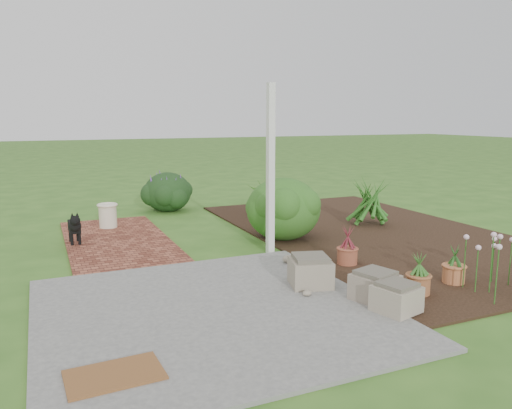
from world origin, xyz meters
name	(u,v)px	position (x,y,z in m)	size (l,w,h in m)	color
ground	(254,257)	(0.00, 0.00, 0.00)	(80.00, 80.00, 0.00)	#33621F
concrete_patio	(212,311)	(-1.25, -1.75, 0.02)	(3.50, 3.50, 0.04)	#60605E
brick_path	(117,240)	(-1.70, 1.75, 0.02)	(1.60, 3.50, 0.04)	#602B1E
garden_bed	(374,233)	(2.50, 0.50, 0.01)	(4.00, 7.00, 0.03)	black
veranda_post	(270,170)	(0.30, 0.10, 1.25)	(0.10, 0.10, 2.50)	white
stone_trough_near	(396,299)	(0.48, -2.57, 0.17)	(0.40, 0.40, 0.27)	gray
stone_trough_mid	(375,287)	(0.48, -2.21, 0.18)	(0.42, 0.42, 0.28)	#79695B
stone_trough_far	(310,272)	(0.07, -1.50, 0.20)	(0.47, 0.47, 0.31)	gray
coir_doormat	(114,375)	(-2.38, -2.75, 0.05)	(0.73, 0.47, 0.02)	brown
black_dog	(74,226)	(-2.35, 1.70, 0.33)	(0.17, 0.56, 0.48)	black
cream_ceramic_urn	(108,216)	(-1.72, 2.72, 0.25)	(0.32, 0.32, 0.42)	beige
evergreen_shrub	(283,207)	(0.85, 0.76, 0.55)	(1.22, 1.22, 1.04)	#1F4314
agapanthus_clump_back	(370,197)	(2.82, 1.09, 0.54)	(1.12, 1.12, 1.01)	#0D3D15
agapanthus_clump_front	(266,193)	(1.40, 2.62, 0.49)	(1.03, 1.03, 0.92)	#183B0B
terracotta_pot_bronze	(347,256)	(0.99, -0.91, 0.14)	(0.28, 0.28, 0.22)	brown
terracotta_pot_small_left	(454,274)	(1.73, -2.10, 0.14)	(0.26, 0.26, 0.22)	#B6693D
terracotta_pot_small_right	(418,284)	(1.07, -2.23, 0.14)	(0.27, 0.27, 0.22)	#945632
purple_flowering_bush	(168,191)	(-0.27, 4.10, 0.43)	(1.02, 1.02, 0.86)	black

